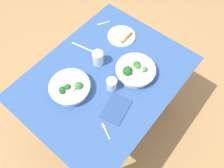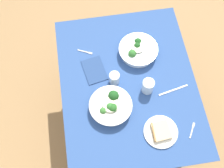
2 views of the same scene
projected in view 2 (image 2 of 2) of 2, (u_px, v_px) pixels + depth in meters
name	position (u px, v px, depth m)	size (l,w,h in m)	color
ground_plane	(124.00, 119.00, 2.53)	(6.00, 6.00, 0.00)	#9E7547
dining_table	(127.00, 92.00, 2.00)	(1.12, 0.87, 0.71)	#2D4C84
broccoli_bowl_far	(138.00, 50.00, 1.95)	(0.26, 0.26, 0.09)	white
broccoli_bowl_near	(111.00, 106.00, 1.78)	(0.26, 0.26, 0.10)	silver
bread_side_plate	(161.00, 132.00, 1.74)	(0.20, 0.20, 0.04)	silver
water_glass_center	(114.00, 78.00, 1.86)	(0.07, 0.07, 0.08)	silver
water_glass_side	(148.00, 86.00, 1.82)	(0.07, 0.07, 0.10)	silver
fork_by_far_bowl	(86.00, 52.00, 1.98)	(0.05, 0.10, 0.00)	#B7B7BC
fork_by_near_bowl	(192.00, 130.00, 1.75)	(0.09, 0.06, 0.00)	#B7B7BC
table_knife_left	(173.00, 90.00, 1.86)	(0.20, 0.01, 0.00)	#B7B7BC
napkin_folded_upper	(94.00, 70.00, 1.92)	(0.19, 0.13, 0.01)	navy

